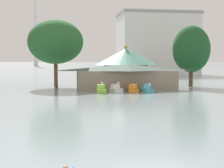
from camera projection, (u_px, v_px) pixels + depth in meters
The scene contains 10 objects.
pedal_boat_lime at pixel (101, 90), 53.08m from camera, with size 1.32×2.26×1.80m.
pedal_boat_white at pixel (116, 89), 54.74m from camera, with size 1.95×2.75×1.70m.
pedal_boat_orange at pixel (133, 89), 55.36m from camera, with size 1.75×2.79×1.42m.
pedal_boat_cyan at pixel (147, 89), 54.98m from camera, with size 1.73×2.76×1.47m.
boathouse at pixel (126, 77), 59.58m from camera, with size 18.21×6.65×4.35m.
green_roof_pavilion at pixel (126, 64), 70.41m from camera, with size 12.72×12.72×8.15m.
shoreline_tree_mid at pixel (56, 42), 65.02m from camera, with size 10.49×10.49×12.75m.
shoreline_tree_right at pixel (191, 49), 65.88m from camera, with size 7.18×7.18×11.72m.
background_building_block at pixel (157, 44), 124.86m from camera, with size 27.78×17.48×22.11m.
distant_broadcast_tower at pixel (35, 9), 299.15m from camera, with size 5.57×5.57×126.58m.
Camera 1 is at (-4.36, -15.02, 5.09)m, focal length 55.19 mm.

